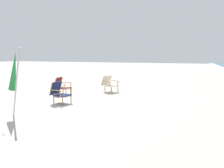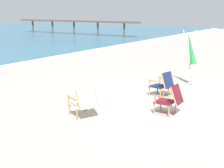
{
  "view_description": "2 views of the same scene",
  "coord_description": "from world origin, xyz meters",
  "px_view_note": "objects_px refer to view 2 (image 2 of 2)",
  "views": [
    {
      "loc": [
        7.66,
        5.18,
        1.84
      ],
      "look_at": [
        -0.8,
        2.18,
        0.62
      ],
      "focal_mm": 35.0,
      "sensor_mm": 36.0,
      "label": 1
    },
    {
      "loc": [
        -8.45,
        -3.29,
        2.73
      ],
      "look_at": [
        -0.66,
        1.69,
        0.54
      ],
      "focal_mm": 50.0,
      "sensor_mm": 36.0,
      "label": 2
    }
  ],
  "objects_px": {
    "beach_chair_front_right": "(170,98)",
    "beach_chair_back_right": "(163,83)",
    "umbrella_furled_green": "(191,49)",
    "beach_chair_front_left": "(84,102)"
  },
  "relations": [
    {
      "from": "umbrella_furled_green",
      "to": "beach_chair_front_left",
      "type": "bearing_deg",
      "value": 167.82
    },
    {
      "from": "beach_chair_front_right",
      "to": "beach_chair_back_right",
      "type": "relative_size",
      "value": 0.99
    },
    {
      "from": "beach_chair_back_right",
      "to": "umbrella_furled_green",
      "type": "height_order",
      "value": "umbrella_furled_green"
    },
    {
      "from": "beach_chair_back_right",
      "to": "umbrella_furled_green",
      "type": "bearing_deg",
      "value": -4.97
    },
    {
      "from": "beach_chair_front_right",
      "to": "beach_chair_back_right",
      "type": "height_order",
      "value": "beach_chair_back_right"
    },
    {
      "from": "beach_chair_front_right",
      "to": "beach_chair_back_right",
      "type": "bearing_deg",
      "value": 29.96
    },
    {
      "from": "beach_chair_front_right",
      "to": "umbrella_furled_green",
      "type": "relative_size",
      "value": 0.4
    },
    {
      "from": "beach_chair_front_right",
      "to": "umbrella_furled_green",
      "type": "distance_m",
      "value": 3.72
    },
    {
      "from": "beach_chair_back_right",
      "to": "umbrella_furled_green",
      "type": "xyz_separation_m",
      "value": [
        2.02,
        -0.18,
        0.91
      ]
    },
    {
      "from": "beach_chair_front_left",
      "to": "umbrella_furled_green",
      "type": "height_order",
      "value": "umbrella_furled_green"
    }
  ]
}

